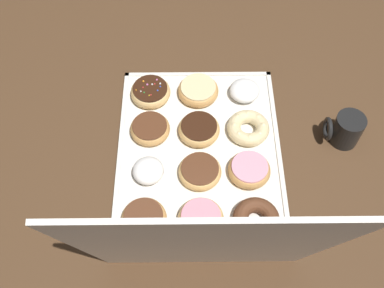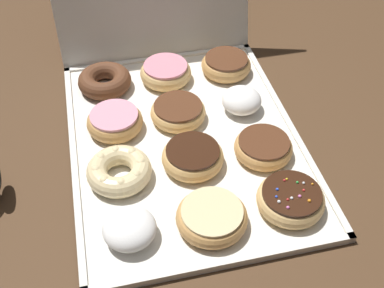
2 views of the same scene
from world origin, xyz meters
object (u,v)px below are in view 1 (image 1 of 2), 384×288
(powdered_filled_donut_8, at_px, (148,171))
(glazed_ring_donut_1, at_px, (197,90))
(cruller_donut_3, at_px, (248,128))
(chocolate_cake_ring_donut_9, at_px, (256,219))
(sprinkle_donut_2, at_px, (150,92))
(chocolate_frosted_donut_5, at_px, (150,129))
(coffee_mug, at_px, (346,129))
(donut_box, at_px, (199,155))
(pink_frosted_donut_6, at_px, (249,170))
(powdered_filled_donut_0, at_px, (245,91))
(pink_frosted_donut_10, at_px, (202,219))
(chocolate_frosted_donut_4, at_px, (197,129))
(chocolate_frosted_donut_7, at_px, (200,171))
(chocolate_frosted_donut_11, at_px, (144,219))

(powdered_filled_donut_8, bearing_deg, glazed_ring_donut_1, -115.59)
(cruller_donut_3, height_order, chocolate_cake_ring_donut_9, cruller_donut_3)
(sprinkle_donut_2, relative_size, chocolate_frosted_donut_5, 1.05)
(coffee_mug, bearing_deg, donut_box, 7.26)
(glazed_ring_donut_1, xyz_separation_m, chocolate_cake_ring_donut_9, (-0.14, 0.40, 0.00))
(cruller_donut_3, height_order, pink_frosted_donut_6, same)
(powdered_filled_donut_0, height_order, chocolate_frosted_donut_5, powdered_filled_donut_0)
(sprinkle_donut_2, distance_m, pink_frosted_donut_10, 0.42)
(chocolate_frosted_donut_4, bearing_deg, coffee_mug, 177.72)
(sprinkle_donut_2, xyz_separation_m, chocolate_frosted_donut_7, (-0.14, 0.26, -0.00))
(chocolate_frosted_donut_11, bearing_deg, sprinkle_donut_2, -89.94)
(coffee_mug, bearing_deg, pink_frosted_donut_10, 32.40)
(glazed_ring_donut_1, bearing_deg, chocolate_frosted_donut_11, 71.55)
(cruller_donut_3, height_order, chocolate_frosted_donut_5, cruller_donut_3)
(powdered_filled_donut_8, bearing_deg, pink_frosted_donut_10, 135.55)
(pink_frosted_donut_10, distance_m, chocolate_frosted_donut_11, 0.14)
(glazed_ring_donut_1, height_order, chocolate_frosted_donut_11, chocolate_frosted_donut_11)
(powdered_filled_donut_0, bearing_deg, chocolate_frosted_donut_11, 55.49)
(powdered_filled_donut_0, relative_size, powdered_filled_donut_8, 1.06)
(donut_box, bearing_deg, pink_frosted_donut_6, 153.96)
(glazed_ring_donut_1, distance_m, chocolate_frosted_donut_4, 0.14)
(coffee_mug, bearing_deg, chocolate_frosted_donut_7, 16.25)
(chocolate_frosted_donut_4, relative_size, pink_frosted_donut_6, 1.03)
(chocolate_frosted_donut_7, bearing_deg, chocolate_cake_ring_donut_9, 134.75)
(cruller_donut_3, xyz_separation_m, coffee_mug, (-0.26, 0.02, 0.02))
(chocolate_frosted_donut_7, relative_size, pink_frosted_donut_10, 0.99)
(chocolate_frosted_donut_5, distance_m, coffee_mug, 0.53)
(chocolate_frosted_donut_4, relative_size, chocolate_frosted_donut_5, 1.04)
(donut_box, height_order, pink_frosted_donut_10, pink_frosted_donut_10)
(powdered_filled_donut_0, relative_size, cruller_donut_3, 0.74)
(pink_frosted_donut_10, bearing_deg, glazed_ring_donut_1, -88.98)
(chocolate_frosted_donut_4, bearing_deg, chocolate_cake_ring_donut_9, 117.58)
(pink_frosted_donut_10, bearing_deg, pink_frosted_donut_6, -132.56)
(chocolate_frosted_donut_7, distance_m, chocolate_frosted_donut_11, 0.19)
(powdered_filled_donut_0, xyz_separation_m, chocolate_cake_ring_donut_9, (-0.00, 0.40, -0.00))
(chocolate_cake_ring_donut_9, height_order, pink_frosted_donut_10, pink_frosted_donut_10)
(chocolate_frosted_donut_4, distance_m, chocolate_frosted_donut_7, 0.13)
(powdered_filled_donut_0, height_order, chocolate_frosted_donut_7, powdered_filled_donut_0)
(chocolate_frosted_donut_7, bearing_deg, chocolate_frosted_donut_5, -45.12)
(chocolate_frosted_donut_7, height_order, powdered_filled_donut_8, powdered_filled_donut_8)
(chocolate_frosted_donut_4, height_order, powdered_filled_donut_8, powdered_filled_donut_8)
(cruller_donut_3, distance_m, pink_frosted_donut_6, 0.13)
(pink_frosted_donut_6, relative_size, chocolate_frosted_donut_11, 0.99)
(chocolate_frosted_donut_5, bearing_deg, cruller_donut_3, 179.88)
(donut_box, distance_m, powdered_filled_donut_8, 0.15)
(chocolate_frosted_donut_7, bearing_deg, pink_frosted_donut_10, 91.20)
(cruller_donut_3, relative_size, chocolate_frosted_donut_11, 1.04)
(chocolate_frosted_donut_7, height_order, chocolate_frosted_donut_11, chocolate_frosted_donut_11)
(sprinkle_donut_2, xyz_separation_m, coffee_mug, (-0.53, 0.15, 0.02))
(donut_box, xyz_separation_m, chocolate_frosted_donut_7, (-0.00, 0.06, 0.02))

